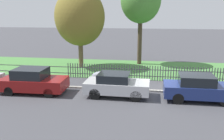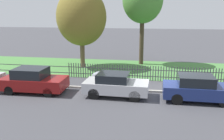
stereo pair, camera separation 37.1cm
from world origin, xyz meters
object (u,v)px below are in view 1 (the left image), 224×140
Objects in this scene: parked_car_black_saloon at (33,81)px; tree_nearest_kerb at (80,17)px; covered_motorcycle at (104,77)px; tree_behind_motorcycle at (141,0)px; parked_car_navy_estate at (116,84)px; parked_car_red_compact at (199,88)px.

tree_nearest_kerb reaches higher than parked_car_black_saloon.
covered_motorcycle is 0.23× the size of tree_behind_motorcycle.
parked_car_navy_estate reaches higher than covered_motorcycle.
tree_behind_motorcycle reaches higher than tree_nearest_kerb.
covered_motorcycle is at bearing 161.31° from parked_car_red_compact.
parked_car_black_saloon is at bearing -179.79° from parked_car_red_compact.
parked_car_navy_estate is 9.19m from tree_nearest_kerb.
parked_car_black_saloon reaches higher than parked_car_red_compact.
parked_car_red_compact is 2.12× the size of covered_motorcycle.
covered_motorcycle is 7.32m from tree_nearest_kerb.
tree_nearest_kerb is (-8.79, 7.33, 3.67)m from parked_car_red_compact.
parked_car_black_saloon is 0.49× the size of tree_behind_motorcycle.
parked_car_red_compact is at bearing -68.77° from tree_behind_motorcycle.
parked_car_black_saloon is 4.51m from covered_motorcycle.
parked_car_black_saloon is 12.46m from tree_behind_motorcycle.
tree_behind_motorcycle is (-3.72, 9.58, 5.12)m from parked_car_red_compact.
parked_car_red_compact is at bearing 0.44° from parked_car_navy_estate.
tree_nearest_kerb is 0.86× the size of tree_behind_motorcycle.
tree_nearest_kerb reaches higher than covered_motorcycle.
parked_car_black_saloon is 9.72m from parked_car_red_compact.
parked_car_red_compact is 12.03m from tree_nearest_kerb.
tree_nearest_kerb is at bearing 120.72° from parked_car_navy_estate.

